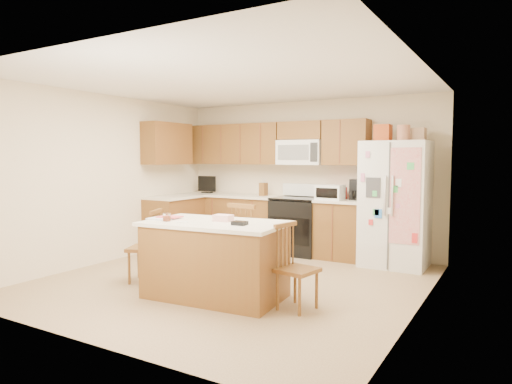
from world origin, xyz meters
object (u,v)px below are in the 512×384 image
Objects in this scene: stove at (298,225)px; windsor_chair_back at (249,245)px; windsor_chair_left at (146,248)px; windsor_chair_right at (295,269)px; refrigerator at (395,203)px; island at (215,259)px.

windsor_chair_back is at bearing -83.31° from stove.
windsor_chair_back is at bearing 26.54° from windsor_chair_left.
windsor_chair_back is at bearing 147.39° from windsor_chair_right.
windsor_chair_back is at bearing -126.05° from refrigerator.
stove reaches higher than windsor_chair_left.
windsor_chair_right is at bearing -0.17° from windsor_chair_left.
windsor_chair_back is (1.16, 0.58, 0.04)m from windsor_chair_left.
windsor_chair_back is (0.03, 0.68, 0.04)m from island.
refrigerator reaches higher than windsor_chair_right.
windsor_chair_right is (2.08, -0.01, -0.01)m from windsor_chair_left.
refrigerator is at bearing 44.08° from windsor_chair_left.
refrigerator reaches higher than windsor_chair_left.
refrigerator is 2.30× the size of windsor_chair_right.
refrigerator is 2.03× the size of windsor_chair_back.
stove is 1.12× the size of windsor_chair_back.
refrigerator is 1.25× the size of island.
refrigerator is 2.23× the size of windsor_chair_left.
stove is at bearing 96.69° from windsor_chair_back.
refrigerator is 2.52m from windsor_chair_right.
windsor_chair_right is at bearing 5.40° from island.
windsor_chair_back is 1.09m from windsor_chair_right.
island is at bearing -85.74° from stove.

